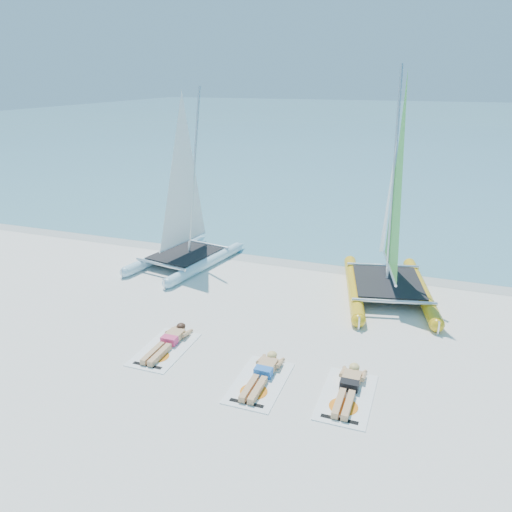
{
  "coord_description": "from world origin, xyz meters",
  "views": [
    {
      "loc": [
        3.42,
        -9.98,
        5.99
      ],
      "look_at": [
        -0.66,
        1.2,
        1.65
      ],
      "focal_mm": 35.0,
      "sensor_mm": 36.0,
      "label": 1
    }
  ],
  "objects_px": {
    "towel_a": "(165,349)",
    "sunbather_a": "(169,341)",
    "towel_c": "(347,397)",
    "sunbather_c": "(349,387)",
    "catamaran_yellow": "(391,222)",
    "towel_b": "(260,382)",
    "sunbather_b": "(263,373)",
    "catamaran_blue": "(184,213)"
  },
  "relations": [
    {
      "from": "towel_a",
      "to": "sunbather_c",
      "type": "distance_m",
      "value": 4.3
    },
    {
      "from": "sunbather_b",
      "to": "sunbather_c",
      "type": "bearing_deg",
      "value": 4.41
    },
    {
      "from": "catamaran_blue",
      "to": "sunbather_a",
      "type": "distance_m",
      "value": 5.75
    },
    {
      "from": "towel_a",
      "to": "sunbather_a",
      "type": "distance_m",
      "value": 0.22
    },
    {
      "from": "sunbather_b",
      "to": "sunbather_a",
      "type": "bearing_deg",
      "value": 168.89
    },
    {
      "from": "towel_a",
      "to": "towel_b",
      "type": "bearing_deg",
      "value": -11.11
    },
    {
      "from": "sunbather_b",
      "to": "sunbather_c",
      "type": "xyz_separation_m",
      "value": [
        1.78,
        0.14,
        0.0
      ]
    },
    {
      "from": "catamaran_blue",
      "to": "sunbather_b",
      "type": "height_order",
      "value": "catamaran_blue"
    },
    {
      "from": "towel_a",
      "to": "sunbather_a",
      "type": "relative_size",
      "value": 1.07
    },
    {
      "from": "towel_a",
      "to": "catamaran_blue",
      "type": "bearing_deg",
      "value": 112.33
    },
    {
      "from": "catamaran_blue",
      "to": "towel_b",
      "type": "height_order",
      "value": "catamaran_blue"
    },
    {
      "from": "towel_a",
      "to": "towel_b",
      "type": "distance_m",
      "value": 2.56
    },
    {
      "from": "towel_c",
      "to": "sunbather_c",
      "type": "height_order",
      "value": "sunbather_c"
    },
    {
      "from": "sunbather_c",
      "to": "sunbather_b",
      "type": "bearing_deg",
      "value": -175.59
    },
    {
      "from": "sunbather_a",
      "to": "towel_c",
      "type": "relative_size",
      "value": 0.93
    },
    {
      "from": "sunbather_c",
      "to": "catamaran_blue",
      "type": "bearing_deg",
      "value": 139.96
    },
    {
      "from": "sunbather_a",
      "to": "sunbather_b",
      "type": "relative_size",
      "value": 1.0
    },
    {
      "from": "towel_b",
      "to": "sunbather_b",
      "type": "height_order",
      "value": "sunbather_b"
    },
    {
      "from": "towel_a",
      "to": "sunbather_c",
      "type": "height_order",
      "value": "sunbather_c"
    },
    {
      "from": "sunbather_c",
      "to": "catamaran_yellow",
      "type": "bearing_deg",
      "value": 89.13
    },
    {
      "from": "towel_b",
      "to": "sunbather_b",
      "type": "distance_m",
      "value": 0.22
    },
    {
      "from": "catamaran_blue",
      "to": "sunbather_a",
      "type": "xyz_separation_m",
      "value": [
        2.16,
        -5.07,
        -1.63
      ]
    },
    {
      "from": "towel_c",
      "to": "towel_a",
      "type": "bearing_deg",
      "value": 175.25
    },
    {
      "from": "catamaran_yellow",
      "to": "sunbather_c",
      "type": "bearing_deg",
      "value": -103.76
    },
    {
      "from": "towel_b",
      "to": "catamaran_blue",
      "type": "bearing_deg",
      "value": 129.09
    },
    {
      "from": "catamaran_yellow",
      "to": "sunbather_c",
      "type": "relative_size",
      "value": 3.76
    },
    {
      "from": "towel_a",
      "to": "sunbather_b",
      "type": "bearing_deg",
      "value": -6.85
    },
    {
      "from": "sunbather_a",
      "to": "sunbather_c",
      "type": "relative_size",
      "value": 1.0
    },
    {
      "from": "sunbather_c",
      "to": "towel_b",
      "type": "bearing_deg",
      "value": -169.53
    },
    {
      "from": "catamaran_yellow",
      "to": "sunbather_b",
      "type": "bearing_deg",
      "value": -121.02
    },
    {
      "from": "towel_b",
      "to": "sunbather_c",
      "type": "distance_m",
      "value": 1.81
    },
    {
      "from": "sunbather_b",
      "to": "sunbather_c",
      "type": "height_order",
      "value": "same"
    },
    {
      "from": "towel_c",
      "to": "sunbather_c",
      "type": "relative_size",
      "value": 1.07
    },
    {
      "from": "catamaran_yellow",
      "to": "towel_b",
      "type": "height_order",
      "value": "catamaran_yellow"
    },
    {
      "from": "catamaran_blue",
      "to": "catamaran_yellow",
      "type": "xyz_separation_m",
      "value": [
        6.54,
        0.13,
        0.29
      ]
    },
    {
      "from": "towel_a",
      "to": "sunbather_b",
      "type": "height_order",
      "value": "sunbather_b"
    },
    {
      "from": "catamaran_blue",
      "to": "catamaran_yellow",
      "type": "bearing_deg",
      "value": 11.78
    },
    {
      "from": "towel_c",
      "to": "towel_b",
      "type": "bearing_deg",
      "value": -175.59
    },
    {
      "from": "catamaran_blue",
      "to": "towel_a",
      "type": "height_order",
      "value": "catamaran_blue"
    },
    {
      "from": "catamaran_blue",
      "to": "towel_c",
      "type": "bearing_deg",
      "value": -30.42
    },
    {
      "from": "towel_b",
      "to": "towel_c",
      "type": "xyz_separation_m",
      "value": [
        1.78,
        0.14,
        0.0
      ]
    },
    {
      "from": "catamaran_blue",
      "to": "towel_c",
      "type": "distance_m",
      "value": 8.73
    }
  ]
}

